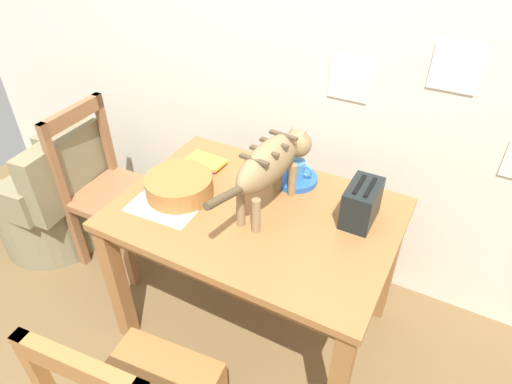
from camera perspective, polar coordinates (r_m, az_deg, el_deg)
The scene contains 11 objects.
wall_rear at distance 2.19m, azimuth 7.83°, elevation 17.85°, with size 4.92×0.11×2.50m.
dining_table at distance 1.96m, azimuth 0.00°, elevation -4.60°, with size 1.18×0.82×0.75m.
cat at distance 1.80m, azimuth 2.15°, elevation 3.89°, with size 0.17×0.71×0.32m.
saucer_bowl at distance 2.07m, azimuth 5.07°, elevation 1.72°, with size 0.20×0.20×0.03m, color #255BAF.
coffee_mug at distance 2.04m, azimuth 5.24°, elevation 2.95°, with size 0.12×0.08×0.08m.
magazine at distance 1.96m, azimuth -11.46°, elevation -1.61°, with size 0.30×0.23×0.01m, color silver.
book_stack at distance 2.19m, azimuth -6.69°, elevation 3.84°, with size 0.21×0.13×0.03m.
wicker_basket at distance 1.98m, azimuth -9.83°, elevation 0.77°, with size 0.30×0.30×0.10m.
toaster at distance 1.85m, azimuth 13.41°, elevation -1.41°, with size 0.12×0.20×0.18m.
wooden_chair_far at distance 2.63m, azimuth -18.13°, elevation 0.13°, with size 0.43×0.43×0.94m.
wicker_armchair at distance 2.97m, azimuth -24.82°, elevation -1.54°, with size 0.63×0.64×0.78m.
Camera 1 is at (0.72, -0.10, 1.95)m, focal length 31.16 mm.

